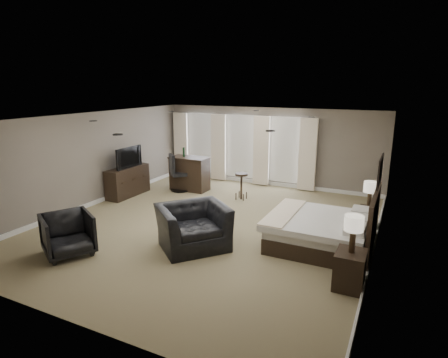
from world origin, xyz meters
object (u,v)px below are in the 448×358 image
at_px(lamp_near, 353,234).
at_px(lamp_far, 370,195).
at_px(armchair_far, 68,232).
at_px(bar_stool_right, 241,186).
at_px(nightstand_near, 350,270).
at_px(bar_stool_left, 199,178).
at_px(bar_counter, 190,173).
at_px(armchair_near, 193,220).
at_px(tv, 127,165).
at_px(dresser, 128,181).
at_px(desk_chair, 180,172).
at_px(bed, 317,216).
at_px(nightstand_far, 367,219).

distance_m(lamp_near, lamp_far, 2.90).
distance_m(armchair_far, bar_stool_right, 5.21).
xyz_separation_m(nightstand_near, lamp_near, (0.00, 0.00, 0.64)).
height_order(bar_stool_left, bar_stool_right, bar_stool_left).
xyz_separation_m(lamp_far, bar_counter, (-5.54, 1.10, -0.31)).
relative_size(armchair_near, armchair_far, 1.47).
height_order(tv, armchair_near, armchair_near).
bearing_deg(lamp_near, armchair_far, -167.60).
xyz_separation_m(dresser, bar_counter, (1.38, 1.38, 0.10)).
bearing_deg(armchair_far, desk_chair, 35.17).
distance_m(lamp_far, desk_chair, 5.82).
height_order(lamp_far, dresser, lamp_far).
bearing_deg(armchair_far, nightstand_near, -48.01).
xyz_separation_m(lamp_far, bar_stool_left, (-5.22, 1.17, -0.44)).
distance_m(bed, bar_stool_left, 5.06).
bearing_deg(bar_stool_right, lamp_far, -13.64).
xyz_separation_m(nightstand_far, bar_stool_left, (-5.22, 1.17, 0.14)).
distance_m(lamp_near, desk_chair, 6.88).
distance_m(bed, dresser, 6.15).
relative_size(bar_counter, bar_stool_right, 1.57).
bearing_deg(armchair_far, bar_counter, 32.53).
distance_m(lamp_near, bar_counter, 6.84).
distance_m(bed, desk_chair, 5.38).
bearing_deg(nightstand_far, dresser, -177.68).
xyz_separation_m(bed, dresser, (-6.03, 1.17, -0.21)).
bearing_deg(nightstand_far, armchair_near, -140.35).
bearing_deg(nightstand_near, lamp_near, 0.00).
xyz_separation_m(lamp_near, bar_stool_right, (-3.62, 3.78, -0.56)).
bearing_deg(dresser, lamp_near, -20.73).
height_order(nightstand_near, armchair_far, armchair_far).
relative_size(nightstand_near, tv, 0.59).
bearing_deg(desk_chair, lamp_near, -169.46).
distance_m(bed, tv, 6.15).
bearing_deg(bed, bar_counter, 151.29).
bearing_deg(desk_chair, tv, 88.04).
bearing_deg(nightstand_far, tv, -177.68).
relative_size(lamp_far, armchair_near, 0.46).
bearing_deg(lamp_near, bed, 121.54).
relative_size(lamp_near, desk_chair, 0.53).
relative_size(bed, bar_stool_right, 2.58).
height_order(dresser, bar_counter, bar_counter).
bearing_deg(armchair_near, lamp_far, -9.69).
height_order(bar_counter, bar_stool_left, bar_counter).
xyz_separation_m(nightstand_far, bar_counter, (-5.54, 1.10, 0.28)).
bearing_deg(armchair_far, lamp_near, -48.01).
height_order(nightstand_near, lamp_near, lamp_near).
xyz_separation_m(lamp_near, bar_counter, (-5.54, 4.00, -0.42)).
bearing_deg(bar_stool_right, nightstand_near, -46.20).
height_order(armchair_near, bar_stool_left, armchair_near).
xyz_separation_m(lamp_near, dresser, (-6.92, 2.62, -0.52)).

